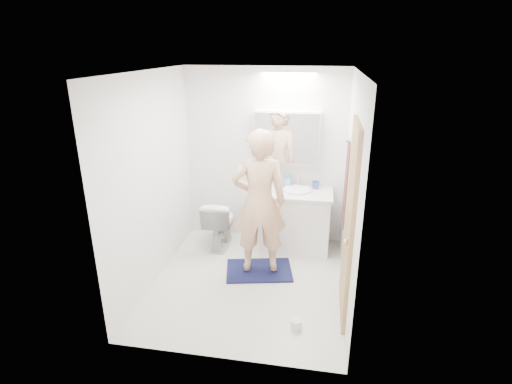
% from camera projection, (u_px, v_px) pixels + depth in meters
% --- Properties ---
extents(floor, '(2.50, 2.50, 0.00)m').
position_uv_depth(floor, '(248.00, 282.00, 4.71)').
color(floor, silver).
rests_on(floor, ground).
extents(ceiling, '(2.50, 2.50, 0.00)m').
position_uv_depth(ceiling, '(247.00, 71.00, 3.88)').
color(ceiling, white).
rests_on(ceiling, floor).
extents(wall_back, '(2.50, 0.00, 2.50)m').
position_uv_depth(wall_back, '(265.00, 157.00, 5.45)').
color(wall_back, white).
rests_on(wall_back, floor).
extents(wall_front, '(2.50, 0.00, 2.50)m').
position_uv_depth(wall_front, '(217.00, 238.00, 3.14)').
color(wall_front, white).
rests_on(wall_front, floor).
extents(wall_left, '(0.00, 2.50, 2.50)m').
position_uv_depth(wall_left, '(152.00, 181.00, 4.47)').
color(wall_left, white).
rests_on(wall_left, floor).
extents(wall_right, '(0.00, 2.50, 2.50)m').
position_uv_depth(wall_right, '(351.00, 193.00, 4.11)').
color(wall_right, white).
rests_on(wall_right, floor).
extents(vanity_cabinet, '(0.90, 0.55, 0.78)m').
position_uv_depth(vanity_cabinet, '(296.00, 221.00, 5.39)').
color(vanity_cabinet, white).
rests_on(vanity_cabinet, floor).
extents(countertop, '(0.95, 0.58, 0.04)m').
position_uv_depth(countertop, '(297.00, 193.00, 5.25)').
color(countertop, white).
rests_on(countertop, vanity_cabinet).
extents(sink_basin, '(0.36, 0.36, 0.03)m').
position_uv_depth(sink_basin, '(297.00, 190.00, 5.26)').
color(sink_basin, white).
rests_on(sink_basin, countertop).
extents(faucet, '(0.02, 0.02, 0.16)m').
position_uv_depth(faucet, '(298.00, 181.00, 5.41)').
color(faucet, silver).
rests_on(faucet, countertop).
extents(medicine_cabinet, '(0.88, 0.14, 0.70)m').
position_uv_depth(medicine_cabinet, '(287.00, 137.00, 5.22)').
color(medicine_cabinet, white).
rests_on(medicine_cabinet, wall_back).
extents(mirror_panel, '(0.84, 0.01, 0.66)m').
position_uv_depth(mirror_panel, '(286.00, 139.00, 5.15)').
color(mirror_panel, silver).
rests_on(mirror_panel, medicine_cabinet).
extents(toilet, '(0.40, 0.68, 0.69)m').
position_uv_depth(toilet, '(220.00, 222.00, 5.46)').
color(toilet, silver).
rests_on(toilet, floor).
extents(bath_rug, '(0.90, 0.71, 0.02)m').
position_uv_depth(bath_rug, '(259.00, 270.00, 4.92)').
color(bath_rug, '#13163B').
rests_on(bath_rug, floor).
extents(person, '(0.71, 0.54, 1.75)m').
position_uv_depth(person, '(259.00, 202.00, 4.61)').
color(person, '#D8A681').
rests_on(person, bath_rug).
extents(door, '(0.04, 0.80, 2.00)m').
position_uv_depth(door, '(349.00, 224.00, 3.86)').
color(door, tan).
rests_on(door, wall_right).
extents(door_knob, '(0.06, 0.06, 0.06)m').
position_uv_depth(door_knob, '(346.00, 242.00, 3.61)').
color(door_knob, gold).
rests_on(door_knob, door).
extents(towel, '(0.02, 0.42, 1.00)m').
position_uv_depth(towel, '(346.00, 185.00, 4.66)').
color(towel, '#111A36').
rests_on(towel, wall_right).
extents(towel_hook, '(0.07, 0.02, 0.02)m').
position_uv_depth(towel_hook, '(349.00, 141.00, 4.48)').
color(towel_hook, silver).
rests_on(towel_hook, wall_right).
extents(soap_bottle_a, '(0.09, 0.09, 0.23)m').
position_uv_depth(soap_bottle_a, '(280.00, 179.00, 5.38)').
color(soap_bottle_a, tan).
rests_on(soap_bottle_a, countertop).
extents(soap_bottle_b, '(0.10, 0.10, 0.19)m').
position_uv_depth(soap_bottle_b, '(288.00, 180.00, 5.39)').
color(soap_bottle_b, '#63ACD4').
rests_on(soap_bottle_b, countertop).
extents(toothbrush_cup, '(0.11, 0.11, 0.10)m').
position_uv_depth(toothbrush_cup, '(315.00, 185.00, 5.33)').
color(toothbrush_cup, '#3D51B9').
rests_on(toothbrush_cup, countertop).
extents(toilet_paper_roll, '(0.11, 0.11, 0.10)m').
position_uv_depth(toilet_paper_roll, '(296.00, 324.00, 3.91)').
color(toilet_paper_roll, silver).
rests_on(toilet_paper_roll, floor).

